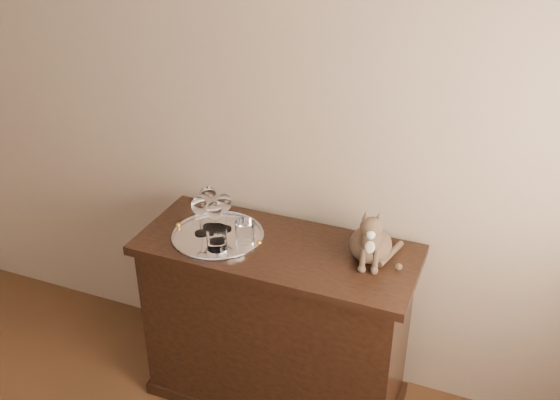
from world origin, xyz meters
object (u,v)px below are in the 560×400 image
(tray, at_px, (218,236))
(tumbler_c, at_px, (245,232))
(wine_glass_c, at_px, (200,215))
(sideboard, at_px, (277,324))
(cat, at_px, (372,230))
(wine_glass_d, at_px, (215,220))
(wine_glass_a, at_px, (209,207))
(wine_glass_b, at_px, (225,212))
(tumbler_a, at_px, (217,238))

(tray, relative_size, tumbler_c, 4.33)
(wine_glass_c, bearing_deg, sideboard, 6.75)
(cat, bearing_deg, tray, 176.55)
(wine_glass_c, bearing_deg, wine_glass_d, -4.43)
(tumbler_c, bearing_deg, wine_glass_d, -170.35)
(wine_glass_a, distance_m, tumbler_c, 0.21)
(sideboard, height_order, wine_glass_a, wine_glass_a)
(wine_glass_c, distance_m, cat, 0.73)
(wine_glass_a, xyz_separation_m, cat, (0.72, 0.04, 0.02))
(tray, bearing_deg, sideboard, 6.53)
(sideboard, relative_size, tray, 3.00)
(wine_glass_d, bearing_deg, wine_glass_c, 175.57)
(wine_glass_b, xyz_separation_m, tumbler_c, (0.12, -0.06, -0.04))
(wine_glass_a, xyz_separation_m, wine_glass_b, (0.07, 0.01, -0.01))
(tumbler_a, bearing_deg, tray, 115.70)
(wine_glass_a, bearing_deg, sideboard, -3.64)
(wine_glass_a, distance_m, tumbler_a, 0.18)
(wine_glass_b, xyz_separation_m, tumbler_a, (0.04, -0.15, -0.04))
(sideboard, relative_size, wine_glass_a, 5.96)
(wine_glass_d, bearing_deg, wine_glass_a, 133.72)
(wine_glass_d, height_order, tumbler_c, wine_glass_d)
(tray, bearing_deg, tumbler_c, 2.85)
(wine_glass_b, bearing_deg, tumbler_a, -76.37)
(wine_glass_b, height_order, wine_glass_d, wine_glass_b)
(sideboard, bearing_deg, wine_glass_c, -173.25)
(tumbler_c, bearing_deg, wine_glass_a, 167.04)
(sideboard, height_order, wine_glass_b, wine_glass_b)
(tumbler_c, bearing_deg, cat, 9.02)
(sideboard, height_order, wine_glass_d, wine_glass_d)
(wine_glass_a, xyz_separation_m, wine_glass_d, (0.06, -0.07, -0.01))
(wine_glass_d, xyz_separation_m, tumbler_a, (0.04, -0.07, -0.04))
(wine_glass_a, relative_size, wine_glass_c, 1.11)
(tumbler_c, bearing_deg, tray, -177.15)
(tray, bearing_deg, wine_glass_d, -97.33)
(wine_glass_b, distance_m, tumbler_a, 0.16)
(tumbler_a, xyz_separation_m, tumbler_c, (0.09, 0.09, -0.00))
(wine_glass_c, xyz_separation_m, tumbler_c, (0.20, 0.02, -0.04))
(tumbler_a, bearing_deg, wine_glass_a, 127.85)
(wine_glass_a, distance_m, wine_glass_c, 0.06)
(sideboard, height_order, wine_glass_c, wine_glass_c)
(wine_glass_c, bearing_deg, wine_glass_b, 41.23)
(sideboard, xyz_separation_m, wine_glass_d, (-0.26, -0.05, 0.52))
(wine_glass_d, bearing_deg, tumbler_a, -58.49)
(wine_glass_c, distance_m, tumbler_c, 0.21)
(wine_glass_c, relative_size, cat, 0.68)
(tumbler_a, bearing_deg, cat, 16.29)
(tumbler_a, relative_size, cat, 0.36)
(wine_glass_b, height_order, tumbler_c, wine_glass_b)
(wine_glass_a, bearing_deg, wine_glass_b, 8.68)
(tumbler_c, relative_size, cat, 0.35)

